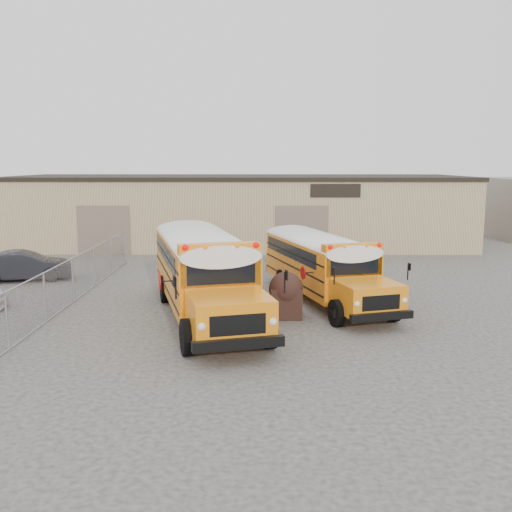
{
  "coord_description": "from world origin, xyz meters",
  "views": [
    {
      "loc": [
        1.51,
        -19.27,
        5.55
      ],
      "look_at": [
        1.32,
        4.81,
        1.6
      ],
      "focal_mm": 40.0,
      "sensor_mm": 36.0,
      "label": 1
    }
  ],
  "objects_px": {
    "school_bus_left": "(182,243)",
    "tarp_bundle": "(286,294)",
    "school_bus_right": "(279,243)",
    "car_dark": "(24,266)"
  },
  "relations": [
    {
      "from": "school_bus_left",
      "to": "tarp_bundle",
      "type": "distance_m",
      "value": 8.21
    },
    {
      "from": "school_bus_left",
      "to": "school_bus_right",
      "type": "height_order",
      "value": "school_bus_left"
    },
    {
      "from": "tarp_bundle",
      "to": "school_bus_right",
      "type": "bearing_deg",
      "value": 90.04
    },
    {
      "from": "school_bus_right",
      "to": "car_dark",
      "type": "bearing_deg",
      "value": -171.82
    },
    {
      "from": "school_bus_left",
      "to": "tarp_bundle",
      "type": "bearing_deg",
      "value": -55.15
    },
    {
      "from": "school_bus_left",
      "to": "tarp_bundle",
      "type": "height_order",
      "value": "school_bus_left"
    },
    {
      "from": "school_bus_right",
      "to": "car_dark",
      "type": "relative_size",
      "value": 2.21
    },
    {
      "from": "school_bus_left",
      "to": "car_dark",
      "type": "height_order",
      "value": "school_bus_left"
    },
    {
      "from": "school_bus_left",
      "to": "car_dark",
      "type": "xyz_separation_m",
      "value": [
        -7.49,
        -0.23,
        -1.1
      ]
    },
    {
      "from": "school_bus_left",
      "to": "tarp_bundle",
      "type": "relative_size",
      "value": 6.52
    }
  ]
}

